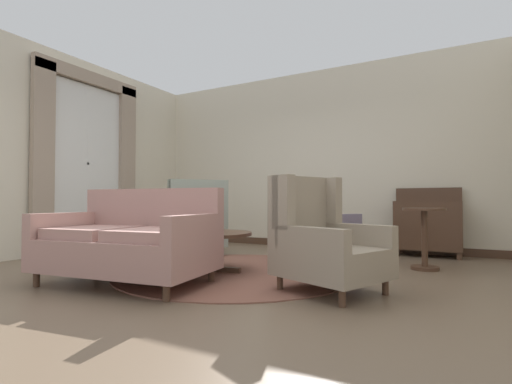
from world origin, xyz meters
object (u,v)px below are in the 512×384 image
at_px(settee, 130,243).
at_px(coffee_table, 211,239).
at_px(armchair_near_sideboard, 313,228).
at_px(armchair_beside_settee, 195,225).
at_px(armchair_near_window, 323,242).
at_px(side_table, 424,233).
at_px(sideboard, 427,225).
at_px(porcelain_vase, 212,217).

bearing_deg(settee, coffee_table, 60.40).
bearing_deg(armchair_near_sideboard, armchair_beside_settee, 47.15).
relative_size(coffee_table, armchair_near_window, 0.87).
bearing_deg(settee, armchair_near_sideboard, 55.36).
bearing_deg(side_table, sideboard, 92.19).
bearing_deg(coffee_table, armchair_beside_settee, 135.63).
xyz_separation_m(porcelain_vase, side_table, (2.08, 1.37, -0.19)).
xyz_separation_m(armchair_beside_settee, side_table, (3.08, 0.39, -0.02)).
bearing_deg(armchair_near_window, armchair_beside_settee, 85.80).
bearing_deg(porcelain_vase, armchair_beside_settee, 135.40).
distance_m(porcelain_vase, armchair_beside_settee, 1.41).
relative_size(armchair_near_window, sideboard, 1.07).
relative_size(coffee_table, porcelain_vase, 2.39).
bearing_deg(armchair_beside_settee, coffee_table, 83.25).
bearing_deg(armchair_near_sideboard, settee, 98.51).
relative_size(armchair_near_window, armchair_beside_settee, 0.92).
bearing_deg(porcelain_vase, settee, -115.67).
xyz_separation_m(porcelain_vase, settee, (-0.39, -0.82, -0.22)).
relative_size(settee, armchair_near_sideboard, 1.53).
relative_size(settee, side_table, 2.41).
bearing_deg(settee, porcelain_vase, 57.08).
height_order(coffee_table, armchair_beside_settee, armchair_beside_settee).
relative_size(settee, armchair_near_window, 1.63).
distance_m(settee, armchair_beside_settee, 1.90).
bearing_deg(porcelain_vase, coffee_table, 130.29).
bearing_deg(side_table, porcelain_vase, -146.66).
xyz_separation_m(porcelain_vase, armchair_near_window, (1.36, -0.20, -0.19)).
bearing_deg(armchair_near_window, side_table, -2.42).
xyz_separation_m(settee, armchair_near_window, (1.75, 0.62, 0.03)).
bearing_deg(sideboard, coffee_table, -129.72).
xyz_separation_m(coffee_table, armchair_near_window, (1.40, -0.24, 0.06)).
distance_m(armchair_beside_settee, side_table, 3.10).
relative_size(coffee_table, armchair_beside_settee, 0.80).
xyz_separation_m(coffee_table, porcelain_vase, (0.04, -0.05, 0.25)).
distance_m(porcelain_vase, armchair_near_window, 1.39).
distance_m(armchair_near_sideboard, armchair_beside_settee, 1.74).
relative_size(settee, sideboard, 1.73).
xyz_separation_m(coffee_table, settee, (-0.35, -0.86, 0.02)).
bearing_deg(armchair_near_sideboard, porcelain_vase, 97.47).
bearing_deg(armchair_beside_settee, side_table, 134.83).
bearing_deg(coffee_table, armchair_near_window, -9.84).
relative_size(coffee_table, settee, 0.53).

